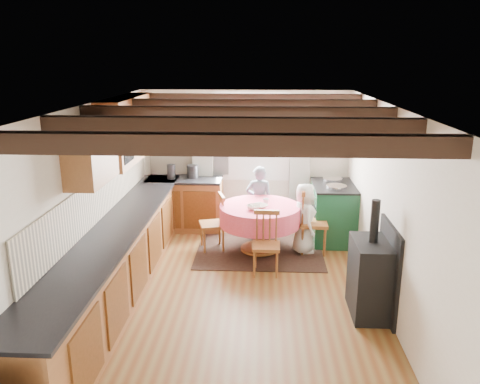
# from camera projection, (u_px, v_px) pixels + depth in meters

# --- Properties ---
(floor) EXTENTS (3.60, 5.50, 0.00)m
(floor) POSITION_uv_depth(u_px,v_px,m) (237.00, 295.00, 6.11)
(floor) COLOR brown
(floor) RESTS_ON ground
(ceiling) EXTENTS (3.60, 5.50, 0.00)m
(ceiling) POSITION_uv_depth(u_px,v_px,m) (236.00, 106.00, 5.46)
(ceiling) COLOR white
(ceiling) RESTS_ON ground
(wall_back) EXTENTS (3.60, 0.00, 2.40)m
(wall_back) POSITION_uv_depth(u_px,v_px,m) (246.00, 159.00, 8.43)
(wall_back) COLOR silver
(wall_back) RESTS_ON ground
(wall_front) EXTENTS (3.60, 0.00, 2.40)m
(wall_front) POSITION_uv_depth(u_px,v_px,m) (213.00, 331.00, 3.14)
(wall_front) COLOR silver
(wall_front) RESTS_ON ground
(wall_left) EXTENTS (0.00, 5.50, 2.40)m
(wall_left) POSITION_uv_depth(u_px,v_px,m) (90.00, 204.00, 5.87)
(wall_left) COLOR silver
(wall_left) RESTS_ON ground
(wall_right) EXTENTS (0.00, 5.50, 2.40)m
(wall_right) POSITION_uv_depth(u_px,v_px,m) (387.00, 208.00, 5.69)
(wall_right) COLOR silver
(wall_right) RESTS_ON ground
(beam_a) EXTENTS (3.60, 0.16, 0.16)m
(beam_a) POSITION_uv_depth(u_px,v_px,m) (221.00, 144.00, 3.56)
(beam_a) COLOR black
(beam_a) RESTS_ON ceiling
(beam_b) EXTENTS (3.60, 0.16, 0.16)m
(beam_b) POSITION_uv_depth(u_px,v_px,m) (230.00, 126.00, 4.52)
(beam_b) COLOR black
(beam_b) RESTS_ON ceiling
(beam_c) EXTENTS (3.60, 0.16, 0.16)m
(beam_c) POSITION_uv_depth(u_px,v_px,m) (236.00, 114.00, 5.48)
(beam_c) COLOR black
(beam_c) RESTS_ON ceiling
(beam_d) EXTENTS (3.60, 0.16, 0.16)m
(beam_d) POSITION_uv_depth(u_px,v_px,m) (241.00, 105.00, 6.44)
(beam_d) COLOR black
(beam_d) RESTS_ON ceiling
(beam_e) EXTENTS (3.60, 0.16, 0.16)m
(beam_e) POSITION_uv_depth(u_px,v_px,m) (244.00, 99.00, 7.40)
(beam_e) COLOR black
(beam_e) RESTS_ON ceiling
(splash_left) EXTENTS (0.02, 4.50, 0.55)m
(splash_left) POSITION_uv_depth(u_px,v_px,m) (100.00, 197.00, 6.16)
(splash_left) COLOR beige
(splash_left) RESTS_ON wall_left
(splash_back) EXTENTS (1.40, 0.02, 0.55)m
(splash_back) POSITION_uv_depth(u_px,v_px,m) (189.00, 159.00, 8.45)
(splash_back) COLOR beige
(splash_back) RESTS_ON wall_back
(base_cabinet_left) EXTENTS (0.60, 5.30, 0.88)m
(base_cabinet_left) POSITION_uv_depth(u_px,v_px,m) (119.00, 261.00, 6.06)
(base_cabinet_left) COLOR brown
(base_cabinet_left) RESTS_ON floor
(base_cabinet_back) EXTENTS (1.30, 0.60, 0.88)m
(base_cabinet_back) POSITION_uv_depth(u_px,v_px,m) (185.00, 205.00, 8.39)
(base_cabinet_back) COLOR brown
(base_cabinet_back) RESTS_ON floor
(worktop_left) EXTENTS (0.64, 5.30, 0.04)m
(worktop_left) POSITION_uv_depth(u_px,v_px,m) (118.00, 227.00, 5.94)
(worktop_left) COLOR black
(worktop_left) RESTS_ON base_cabinet_left
(worktop_back) EXTENTS (1.30, 0.64, 0.04)m
(worktop_back) POSITION_uv_depth(u_px,v_px,m) (184.00, 179.00, 8.25)
(worktop_back) COLOR black
(worktop_back) RESTS_ON base_cabinet_back
(wall_cabinet_glass) EXTENTS (0.34, 1.80, 0.90)m
(wall_cabinet_glass) POSITION_uv_depth(u_px,v_px,m) (127.00, 129.00, 6.81)
(wall_cabinet_glass) COLOR brown
(wall_cabinet_glass) RESTS_ON wall_left
(wall_cabinet_solid) EXTENTS (0.34, 0.90, 0.70)m
(wall_cabinet_solid) POSITION_uv_depth(u_px,v_px,m) (91.00, 152.00, 5.38)
(wall_cabinet_solid) COLOR brown
(wall_cabinet_solid) RESTS_ON wall_left
(window_frame) EXTENTS (1.34, 0.03, 1.54)m
(window_frame) POSITION_uv_depth(u_px,v_px,m) (251.00, 137.00, 8.30)
(window_frame) COLOR white
(window_frame) RESTS_ON wall_back
(window_pane) EXTENTS (1.20, 0.01, 1.40)m
(window_pane) POSITION_uv_depth(u_px,v_px,m) (251.00, 137.00, 8.30)
(window_pane) COLOR white
(window_pane) RESTS_ON wall_back
(curtain_left) EXTENTS (0.35, 0.10, 2.10)m
(curtain_left) POSITION_uv_depth(u_px,v_px,m) (203.00, 166.00, 8.39)
(curtain_left) COLOR #A0B198
(curtain_left) RESTS_ON wall_back
(curtain_right) EXTENTS (0.35, 0.10, 2.10)m
(curtain_right) POSITION_uv_depth(u_px,v_px,m) (300.00, 167.00, 8.31)
(curtain_right) COLOR #A0B198
(curtain_right) RESTS_ON wall_back
(curtain_rod) EXTENTS (2.00, 0.03, 0.03)m
(curtain_rod) POSITION_uv_depth(u_px,v_px,m) (251.00, 102.00, 8.05)
(curtain_rod) COLOR black
(curtain_rod) RESTS_ON wall_back
(wall_picture) EXTENTS (0.04, 0.50, 0.60)m
(wall_picture) POSITION_uv_depth(u_px,v_px,m) (353.00, 136.00, 7.77)
(wall_picture) COLOR gold
(wall_picture) RESTS_ON wall_right
(wall_plate) EXTENTS (0.30, 0.02, 0.30)m
(wall_plate) POSITION_uv_depth(u_px,v_px,m) (307.00, 132.00, 8.21)
(wall_plate) COLOR silver
(wall_plate) RESTS_ON wall_back
(rug) EXTENTS (1.95, 1.52, 0.01)m
(rug) POSITION_uv_depth(u_px,v_px,m) (259.00, 251.00, 7.51)
(rug) COLOR black
(rug) RESTS_ON floor
(dining_table) EXTENTS (1.24, 1.24, 0.75)m
(dining_table) POSITION_uv_depth(u_px,v_px,m) (260.00, 229.00, 7.41)
(dining_table) COLOR #F35D88
(dining_table) RESTS_ON floor
(chair_near) EXTENTS (0.39, 0.41, 0.89)m
(chair_near) POSITION_uv_depth(u_px,v_px,m) (266.00, 244.00, 6.62)
(chair_near) COLOR brown
(chair_near) RESTS_ON floor
(chair_left) EXTENTS (0.49, 0.48, 0.90)m
(chair_left) POSITION_uv_depth(u_px,v_px,m) (212.00, 222.00, 7.47)
(chair_left) COLOR brown
(chair_left) RESTS_ON floor
(chair_right) EXTENTS (0.47, 0.45, 1.02)m
(chair_right) POSITION_uv_depth(u_px,v_px,m) (313.00, 221.00, 7.35)
(chair_right) COLOR brown
(chair_right) RESTS_ON floor
(aga_range) EXTENTS (0.67, 1.04, 0.96)m
(aga_range) POSITION_uv_depth(u_px,v_px,m) (333.00, 212.00, 7.88)
(aga_range) COLOR #164729
(aga_range) RESTS_ON floor
(cast_iron_stove) EXTENTS (0.42, 0.70, 1.40)m
(cast_iron_stove) POSITION_uv_depth(u_px,v_px,m) (372.00, 258.00, 5.51)
(cast_iron_stove) COLOR black
(cast_iron_stove) RESTS_ON floor
(child_far) EXTENTS (0.45, 0.30, 1.22)m
(child_far) POSITION_uv_depth(u_px,v_px,m) (259.00, 202.00, 7.98)
(child_far) COLOR slate
(child_far) RESTS_ON floor
(child_right) EXTENTS (0.45, 0.60, 1.10)m
(child_right) POSITION_uv_depth(u_px,v_px,m) (304.00, 219.00, 7.33)
(child_right) COLOR silver
(child_right) RESTS_ON floor
(bowl_a) EXTENTS (0.33, 0.33, 0.06)m
(bowl_a) POSITION_uv_depth(u_px,v_px,m) (259.00, 206.00, 7.18)
(bowl_a) COLOR silver
(bowl_a) RESTS_ON dining_table
(bowl_b) EXTENTS (0.30, 0.30, 0.07)m
(bowl_b) POSITION_uv_depth(u_px,v_px,m) (254.00, 207.00, 7.12)
(bowl_b) COLOR silver
(bowl_b) RESTS_ON dining_table
(cup) EXTENTS (0.13, 0.13, 0.09)m
(cup) POSITION_uv_depth(u_px,v_px,m) (266.00, 201.00, 7.37)
(cup) COLOR silver
(cup) RESTS_ON dining_table
(canister_tall) EXTENTS (0.14, 0.14, 0.25)m
(canister_tall) POSITION_uv_depth(u_px,v_px,m) (171.00, 172.00, 8.20)
(canister_tall) COLOR #262628
(canister_tall) RESTS_ON worktop_back
(canister_wide) EXTENTS (0.20, 0.20, 0.22)m
(canister_wide) POSITION_uv_depth(u_px,v_px,m) (193.00, 172.00, 8.26)
(canister_wide) COLOR #262628
(canister_wide) RESTS_ON worktop_back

